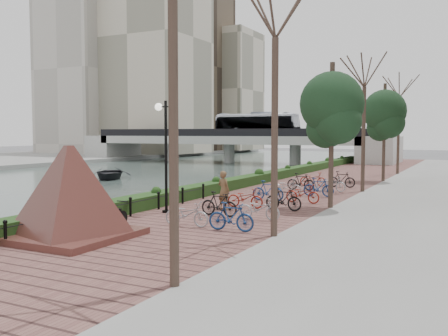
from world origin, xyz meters
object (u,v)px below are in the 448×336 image
Objects in this scene: lamppost at (166,132)px; boat at (109,173)px; motorcycle at (111,215)px; pedestrian at (224,190)px; granite_monument at (70,191)px.

lamppost is 1.01× the size of boat.
motorcycle is 25.08m from boat.
lamppost is at bearing -76.50° from boat.
lamppost is at bearing 61.18° from pedestrian.
motorcycle is 5.89m from pedestrian.
pedestrian is at bearing -69.94° from boat.
boat is at bearing -20.56° from pedestrian.
granite_monument is 1.18× the size of boat.
pedestrian is at bearing 44.40° from lamppost.
lamppost reaches higher than pedestrian.
pedestrian is 22.31m from boat.
granite_monument reaches higher than motorcycle.
motorcycle is 0.32× the size of boat.
boat is at bearing 127.36° from granite_monument.
granite_monument is 7.72m from pedestrian.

